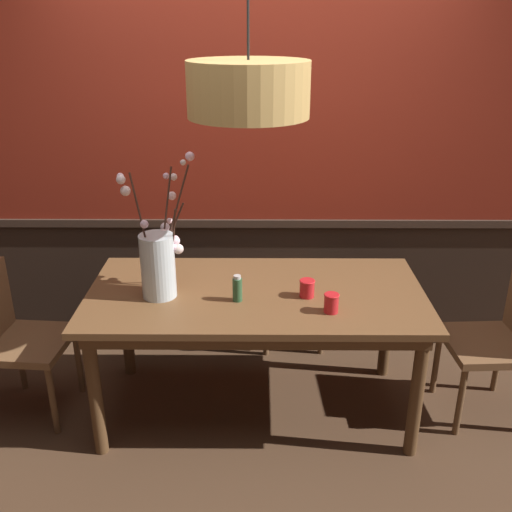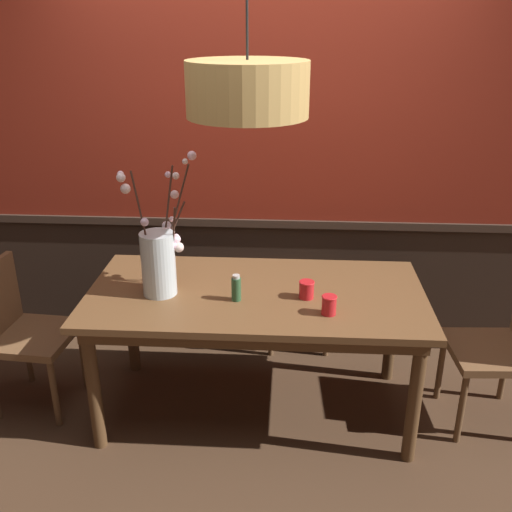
{
  "view_description": "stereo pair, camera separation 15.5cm",
  "coord_description": "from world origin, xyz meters",
  "px_view_note": "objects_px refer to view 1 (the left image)",
  "views": [
    {
      "loc": [
        0.02,
        -2.78,
        2.14
      ],
      "look_at": [
        0.0,
        0.0,
        0.97
      ],
      "focal_mm": 40.35,
      "sensor_mm": 36.0,
      "label": 1
    },
    {
      "loc": [
        0.17,
        -2.77,
        2.14
      ],
      "look_at": [
        0.0,
        0.0,
        0.97
      ],
      "focal_mm": 40.35,
      "sensor_mm": 36.0,
      "label": 2
    }
  ],
  "objects_px": {
    "candle_holder_nearer_center": "(331,303)",
    "chair_head_east_end": "(502,334)",
    "chair_far_side_left": "(224,267)",
    "chair_head_west_end": "(15,334)",
    "pendant_lamp": "(248,89)",
    "vase_with_blossoms": "(159,263)",
    "condiment_bottle": "(237,289)",
    "dining_table": "(256,305)",
    "candle_holder_nearer_edge": "(307,288)",
    "chair_far_side_right": "(291,270)"
  },
  "relations": [
    {
      "from": "chair_far_side_right",
      "to": "pendant_lamp",
      "type": "relative_size",
      "value": 0.81
    },
    {
      "from": "chair_head_west_end",
      "to": "vase_with_blossoms",
      "type": "xyz_separation_m",
      "value": [
        0.84,
        -0.04,
        0.45
      ]
    },
    {
      "from": "chair_far_side_left",
      "to": "candle_holder_nearer_center",
      "type": "distance_m",
      "value": 1.3
    },
    {
      "from": "chair_far_side_right",
      "to": "vase_with_blossoms",
      "type": "bearing_deg",
      "value": -129.69
    },
    {
      "from": "chair_far_side_right",
      "to": "candle_holder_nearer_edge",
      "type": "relative_size",
      "value": 9.51
    },
    {
      "from": "condiment_bottle",
      "to": "pendant_lamp",
      "type": "distance_m",
      "value": 1.0
    },
    {
      "from": "chair_head_east_end",
      "to": "pendant_lamp",
      "type": "distance_m",
      "value": 1.92
    },
    {
      "from": "dining_table",
      "to": "candle_holder_nearer_center",
      "type": "bearing_deg",
      "value": -31.62
    },
    {
      "from": "chair_far_side_right",
      "to": "chair_head_east_end",
      "type": "relative_size",
      "value": 0.99
    },
    {
      "from": "chair_head_west_end",
      "to": "dining_table",
      "type": "bearing_deg",
      "value": 0.32
    },
    {
      "from": "dining_table",
      "to": "chair_far_side_left",
      "type": "distance_m",
      "value": 0.92
    },
    {
      "from": "dining_table",
      "to": "pendant_lamp",
      "type": "xyz_separation_m",
      "value": [
        -0.03,
        -0.08,
        1.14
      ]
    },
    {
      "from": "chair_far_side_left",
      "to": "pendant_lamp",
      "type": "height_order",
      "value": "pendant_lamp"
    },
    {
      "from": "vase_with_blossoms",
      "to": "candle_holder_nearer_center",
      "type": "bearing_deg",
      "value": -12.02
    },
    {
      "from": "candle_holder_nearer_center",
      "to": "chair_head_east_end",
      "type": "bearing_deg",
      "value": 12.69
    },
    {
      "from": "chair_head_west_end",
      "to": "candle_holder_nearer_center",
      "type": "relative_size",
      "value": 8.84
    },
    {
      "from": "chair_head_east_end",
      "to": "candle_holder_nearer_center",
      "type": "distance_m",
      "value": 1.05
    },
    {
      "from": "condiment_bottle",
      "to": "chair_far_side_left",
      "type": "bearing_deg",
      "value": 97.66
    },
    {
      "from": "chair_far_side_right",
      "to": "condiment_bottle",
      "type": "bearing_deg",
      "value": -109.2
    },
    {
      "from": "chair_far_side_right",
      "to": "candle_holder_nearer_center",
      "type": "xyz_separation_m",
      "value": [
        0.14,
        -1.08,
        0.3
      ]
    },
    {
      "from": "dining_table",
      "to": "vase_with_blossoms",
      "type": "height_order",
      "value": "vase_with_blossoms"
    },
    {
      "from": "chair_head_east_end",
      "to": "chair_head_west_end",
      "type": "bearing_deg",
      "value": 179.94
    },
    {
      "from": "dining_table",
      "to": "chair_head_east_end",
      "type": "height_order",
      "value": "chair_head_east_end"
    },
    {
      "from": "chair_far_side_left",
      "to": "candle_holder_nearer_edge",
      "type": "relative_size",
      "value": 9.55
    },
    {
      "from": "candle_holder_nearer_edge",
      "to": "pendant_lamp",
      "type": "distance_m",
      "value": 1.06
    },
    {
      "from": "dining_table",
      "to": "chair_far_side_left",
      "type": "height_order",
      "value": "chair_far_side_left"
    },
    {
      "from": "dining_table",
      "to": "candle_holder_nearer_edge",
      "type": "bearing_deg",
      "value": -12.56
    },
    {
      "from": "vase_with_blossoms",
      "to": "chair_head_east_end",
      "type": "bearing_deg",
      "value": 1.05
    },
    {
      "from": "chair_head_west_end",
      "to": "pendant_lamp",
      "type": "xyz_separation_m",
      "value": [
        1.31,
        -0.07,
        1.33
      ]
    },
    {
      "from": "vase_with_blossoms",
      "to": "pendant_lamp",
      "type": "distance_m",
      "value": 1.0
    },
    {
      "from": "chair_head_west_end",
      "to": "candle_holder_nearer_edge",
      "type": "xyz_separation_m",
      "value": [
        1.61,
        -0.05,
        0.31
      ]
    },
    {
      "from": "dining_table",
      "to": "chair_far_side_left",
      "type": "xyz_separation_m",
      "value": [
        -0.23,
        0.88,
        -0.16
      ]
    },
    {
      "from": "vase_with_blossoms",
      "to": "candle_holder_nearer_center",
      "type": "relative_size",
      "value": 7.3
    },
    {
      "from": "chair_head_west_end",
      "to": "pendant_lamp",
      "type": "relative_size",
      "value": 0.79
    },
    {
      "from": "condiment_bottle",
      "to": "pendant_lamp",
      "type": "relative_size",
      "value": 0.13
    },
    {
      "from": "pendant_lamp",
      "to": "condiment_bottle",
      "type": "bearing_deg",
      "value": -154.56
    },
    {
      "from": "dining_table",
      "to": "candle_holder_nearer_edge",
      "type": "height_order",
      "value": "candle_holder_nearer_edge"
    },
    {
      "from": "vase_with_blossoms",
      "to": "chair_head_west_end",
      "type": "bearing_deg",
      "value": 177.48
    },
    {
      "from": "candle_holder_nearer_edge",
      "to": "condiment_bottle",
      "type": "distance_m",
      "value": 0.37
    },
    {
      "from": "chair_head_east_end",
      "to": "candle_holder_nearer_edge",
      "type": "height_order",
      "value": "chair_head_east_end"
    },
    {
      "from": "chair_head_west_end",
      "to": "pendant_lamp",
      "type": "bearing_deg",
      "value": -3.18
    },
    {
      "from": "chair_far_side_left",
      "to": "chair_head_west_end",
      "type": "xyz_separation_m",
      "value": [
        -1.11,
        -0.88,
        -0.02
      ]
    },
    {
      "from": "candle_holder_nearer_edge",
      "to": "condiment_bottle",
      "type": "xyz_separation_m",
      "value": [
        -0.36,
        -0.05,
        0.02
      ]
    },
    {
      "from": "chair_head_east_end",
      "to": "chair_head_west_end",
      "type": "distance_m",
      "value": 2.7
    },
    {
      "from": "chair_far_side_left",
      "to": "candle_holder_nearer_center",
      "type": "xyz_separation_m",
      "value": [
        0.6,
        -1.11,
        0.3
      ]
    },
    {
      "from": "candle_holder_nearer_center",
      "to": "candle_holder_nearer_edge",
      "type": "bearing_deg",
      "value": 122.06
    },
    {
      "from": "condiment_bottle",
      "to": "candle_holder_nearer_center",
      "type": "bearing_deg",
      "value": -14.53
    },
    {
      "from": "chair_head_east_end",
      "to": "pendant_lamp",
      "type": "xyz_separation_m",
      "value": [
        -1.39,
        -0.07,
        1.32
      ]
    },
    {
      "from": "chair_head_west_end",
      "to": "vase_with_blossoms",
      "type": "bearing_deg",
      "value": -2.52
    },
    {
      "from": "chair_far_side_left",
      "to": "vase_with_blossoms",
      "type": "xyz_separation_m",
      "value": [
        -0.28,
        -0.92,
        0.43
      ]
    }
  ]
}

